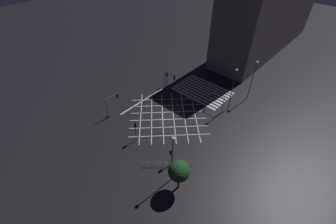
% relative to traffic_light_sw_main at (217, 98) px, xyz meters
% --- Properties ---
extents(ground_plane, '(200.00, 200.00, 0.00)m').
position_rel_traffic_light_sw_main_xyz_m(ground_plane, '(5.44, 7.72, -2.52)').
color(ground_plane, black).
extents(road_markings, '(17.32, 23.53, 0.01)m').
position_rel_traffic_light_sw_main_xyz_m(road_markings, '(5.74, 0.48, -2.51)').
color(road_markings, silver).
rests_on(road_markings, ground_plane).
extents(office_building, '(10.06, 41.44, 24.38)m').
position_rel_traffic_light_sw_main_xyz_m(office_building, '(5.44, -32.36, 9.67)').
color(office_building, slate).
rests_on(office_building, ground_plane).
extents(traffic_light_sw_main, '(2.77, 0.36, 3.41)m').
position_rel_traffic_light_sw_main_xyz_m(traffic_light_sw_main, '(0.00, 0.00, 0.00)').
color(traffic_light_sw_main, '#424244').
rests_on(traffic_light_sw_main, ground_plane).
extents(traffic_light_median_north, '(0.36, 0.39, 3.89)m').
position_rel_traffic_light_sw_main_xyz_m(traffic_light_median_north, '(5.24, 15.71, 0.27)').
color(traffic_light_median_north, '#424244').
rests_on(traffic_light_median_north, ground_plane).
extents(traffic_light_ne_cross, '(0.36, 2.92, 4.25)m').
position_rel_traffic_light_sw_main_xyz_m(traffic_light_ne_cross, '(13.28, 14.08, 0.63)').
color(traffic_light_ne_cross, '#424244').
rests_on(traffic_light_ne_cross, ground_plane).
extents(traffic_light_se_cross, '(0.36, 0.39, 3.34)m').
position_rel_traffic_light_sw_main_xyz_m(traffic_light_se_cross, '(12.47, 0.33, -0.13)').
color(traffic_light_se_cross, '#424244').
rests_on(traffic_light_se_cross, ground_plane).
extents(traffic_light_nw_main, '(0.39, 0.36, 3.23)m').
position_rel_traffic_light_sw_main_xyz_m(traffic_light_nw_main, '(-2.23, 15.62, -0.21)').
color(traffic_light_nw_main, '#424244').
rests_on(traffic_light_nw_main, ground_plane).
extents(traffic_light_se_main, '(3.06, 0.36, 3.56)m').
position_rel_traffic_light_sw_main_xyz_m(traffic_light_se_main, '(11.41, 0.40, 0.12)').
color(traffic_light_se_main, '#424244').
rests_on(traffic_light_se_main, ground_plane).
extents(street_lamp_east, '(0.51, 0.51, 8.61)m').
position_rel_traffic_light_sw_main_xyz_m(street_lamp_east, '(-4.09, 17.39, 3.48)').
color(street_lamp_east, '#424244').
rests_on(street_lamp_east, ground_plane).
extents(street_lamp_west, '(0.60, 0.60, 8.54)m').
position_rel_traffic_light_sw_main_xyz_m(street_lamp_west, '(-3.08, -7.13, 3.94)').
color(street_lamp_west, '#424244').
rests_on(street_lamp_west, ground_plane).
extents(street_lamp_far, '(0.48, 0.48, 8.83)m').
position_rel_traffic_light_sw_main_xyz_m(street_lamp_far, '(-1.91, -1.60, 3.44)').
color(street_lamp_far, '#424244').
rests_on(street_lamp_far, ground_plane).
extents(street_tree_near, '(2.86, 2.86, 5.26)m').
position_rel_traffic_light_sw_main_xyz_m(street_tree_near, '(-5.61, 17.88, 1.29)').
color(street_tree_near, '#38281C').
rests_on(street_tree_near, ground_plane).
extents(pedestrian_railing, '(5.24, 4.74, 1.05)m').
position_rel_traffic_light_sw_main_xyz_m(pedestrian_railing, '(-2.17, 16.14, -1.85)').
color(pedestrian_railing, gray).
rests_on(pedestrian_railing, ground_plane).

